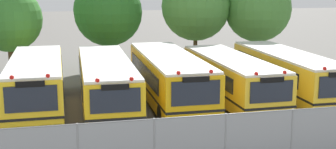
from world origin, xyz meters
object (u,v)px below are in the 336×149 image
Objects in this scene: school_bus_0 at (37,83)px; school_bus_1 at (106,82)px; tree_2 at (194,6)px; tree_0 at (5,19)px; tree_3 at (258,10)px; tree_1 at (105,11)px; school_bus_2 at (169,77)px; school_bus_3 at (231,77)px; school_bus_4 at (286,73)px.

school_bus_0 reaches higher than school_bus_1.
tree_2 is (7.29, 9.41, 3.22)m from school_bus_1.
tree_3 reaches higher than tree_0.
school_bus_0 is 11.55m from tree_1.
school_bus_2 is 10.97m from tree_1.
school_bus_3 is (3.30, -0.31, -0.10)m from school_bus_2.
tree_2 is at bearing -126.64° from school_bus_1.
school_bus_0 is 17.68m from tree_3.
school_bus_2 is at bearing 179.03° from school_bus_0.
school_bus_1 is 10.91m from tree_1.
school_bus_2 is 1.59× the size of tree_1.
school_bus_1 is at bearing -2.35° from school_bus_3.
tree_3 is (1.96, 8.57, 2.93)m from school_bus_4.
school_bus_2 is (6.65, -0.05, -0.01)m from school_bus_0.
school_bus_3 is at bearing -94.23° from tree_2.
tree_1 is at bearing 20.25° from tree_0.
tree_3 is (11.89, 8.64, 2.93)m from school_bus_1.
school_bus_1 is 12.33m from tree_2.
school_bus_3 is (9.95, -0.36, -0.11)m from school_bus_0.
tree_1 reaches higher than school_bus_0.
school_bus_3 is 14.91m from tree_0.
tree_2 is (12.84, 1.35, 0.60)m from tree_0.
tree_3 is (17.43, 0.58, 0.31)m from tree_0.
school_bus_0 is 0.94× the size of school_bus_4.
tree_2 is 1.04× the size of tree_3.
school_bus_3 is at bearing -121.00° from tree_3.
tree_1 is at bearing 170.36° from tree_3.
school_bus_4 is 10.23m from tree_2.
school_bus_2 is 3.32m from school_bus_3.
tree_0 is at bearing -159.75° from tree_1.
school_bus_0 is at bearing -0.02° from school_bus_2.
tree_3 is (10.86, -1.85, 0.09)m from tree_1.
school_bus_0 is at bearing -2.74° from school_bus_3.
tree_3 reaches higher than school_bus_1.
school_bus_3 is at bearing 5.17° from school_bus_4.
school_bus_3 is 12.38m from tree_1.
tree_3 is at bearing -121.66° from school_bus_3.
school_bus_4 is at bearing -49.49° from tree_1.
tree_0 is at bearing -41.56° from school_bus_2.
school_bus_3 is 1.62× the size of tree_0.
tree_0 is 12.92m from tree_2.
tree_1 is (1.02, 10.48, 2.85)m from school_bus_1.
school_bus_0 is 14.46m from tree_2.
school_bus_0 is 0.99× the size of school_bus_3.
school_bus_0 is at bearing -139.08° from tree_2.
tree_3 reaches higher than tree_1.
tree_0 is at bearing -75.11° from school_bus_0.
school_bus_2 is at bearing -135.29° from tree_3.
school_bus_1 is 1.02× the size of school_bus_2.
school_bus_4 is at bearing -178.51° from school_bus_1.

